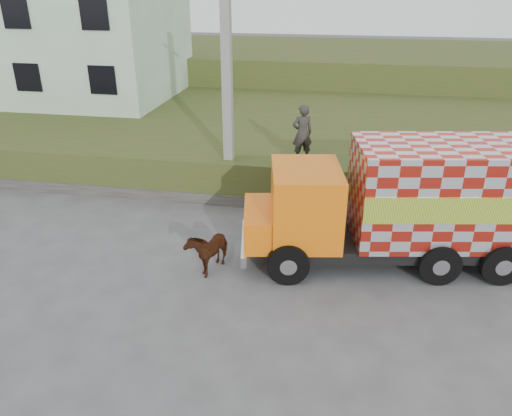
% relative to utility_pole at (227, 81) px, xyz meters
% --- Properties ---
extents(ground, '(120.00, 120.00, 0.00)m').
position_rel_utility_pole_xyz_m(ground, '(1.00, -4.60, -4.08)').
color(ground, '#474749').
rests_on(ground, ground).
extents(embankment, '(40.00, 12.00, 1.50)m').
position_rel_utility_pole_xyz_m(embankment, '(1.00, 5.40, -3.33)').
color(embankment, '#2E4D19').
rests_on(embankment, ground).
extents(embankment_far, '(40.00, 12.00, 3.00)m').
position_rel_utility_pole_xyz_m(embankment_far, '(1.00, 17.40, -2.58)').
color(embankment_far, '#2E4D19').
rests_on(embankment_far, ground).
extents(retaining_strip, '(16.00, 0.50, 0.40)m').
position_rel_utility_pole_xyz_m(retaining_strip, '(-1.00, -0.40, -3.88)').
color(retaining_strip, '#595651').
rests_on(retaining_strip, ground).
extents(building, '(10.00, 8.00, 6.00)m').
position_rel_utility_pole_xyz_m(building, '(-10.00, 8.40, 0.42)').
color(building, '#BBDBBB').
rests_on(building, embankment).
extents(utility_pole, '(1.20, 0.30, 8.00)m').
position_rel_utility_pole_xyz_m(utility_pole, '(0.00, 0.00, 0.00)').
color(utility_pole, gray).
rests_on(utility_pole, ground).
extents(cargo_truck, '(7.71, 3.68, 3.31)m').
position_rel_utility_pole_xyz_m(cargo_truck, '(5.38, -3.20, -2.37)').
color(cargo_truck, black).
rests_on(cargo_truck, ground).
extents(cow, '(1.01, 1.53, 1.19)m').
position_rel_utility_pole_xyz_m(cow, '(0.49, -4.54, -3.48)').
color(cow, '#35130D').
rests_on(cow, ground).
extents(pedestrian, '(0.82, 0.70, 1.90)m').
position_rel_utility_pole_xyz_m(pedestrian, '(2.43, 0.20, -1.63)').
color(pedestrian, '#2E2B29').
rests_on(pedestrian, embankment).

